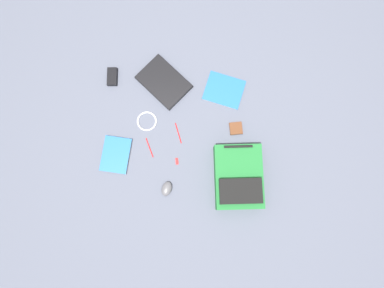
{
  "coord_description": "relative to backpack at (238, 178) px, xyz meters",
  "views": [
    {
      "loc": [
        -0.01,
        -0.33,
        2.31
      ],
      "look_at": [
        -0.03,
        0.04,
        0.02
      ],
      "focal_mm": 31.62,
      "sensor_mm": 36.0,
      "label": 1
    }
  ],
  "objects": [
    {
      "name": "earbud_pouch",
      "position": [
        -0.02,
        0.35,
        -0.06
      ],
      "size": [
        0.1,
        0.1,
        0.02
      ],
      "primitive_type": "cube",
      "rotation": [
        0.0,
        0.0,
        0.15
      ],
      "color": "#59331E",
      "rests_on": "ground_plane"
    },
    {
      "name": "usb_stick",
      "position": [
        -0.42,
        0.1,
        -0.07
      ],
      "size": [
        0.02,
        0.05,
        0.01
      ],
      "primitive_type": "cube",
      "rotation": [
        0.0,
        0.0,
        0.16
      ],
      "color": "#B21919",
      "rests_on": "ground_plane"
    },
    {
      "name": "book_manual",
      "position": [
        -0.11,
        0.62,
        -0.06
      ],
      "size": [
        0.31,
        0.28,
        0.02
      ],
      "color": "silver",
      "rests_on": "ground_plane"
    },
    {
      "name": "cable_coil",
      "position": [
        -0.64,
        0.37,
        -0.07
      ],
      "size": [
        0.14,
        0.14,
        0.01
      ],
      "primitive_type": "torus",
      "color": "silver",
      "rests_on": "ground_plane"
    },
    {
      "name": "ground_plane",
      "position": [
        -0.29,
        0.19,
        -0.07
      ],
      "size": [
        4.18,
        4.18,
        0.0
      ],
      "primitive_type": "plane",
      "color": "#4C5160"
    },
    {
      "name": "computer_mouse",
      "position": [
        -0.47,
        -0.09,
        -0.05
      ],
      "size": [
        0.09,
        0.11,
        0.04
      ],
      "primitive_type": "ellipsoid",
      "rotation": [
        0.0,
        0.0,
        -0.22
      ],
      "color": "#4C4C51",
      "rests_on": "ground_plane"
    },
    {
      "name": "power_brick",
      "position": [
        -0.91,
        0.68,
        -0.06
      ],
      "size": [
        0.07,
        0.13,
        0.03
      ],
      "primitive_type": "cube",
      "rotation": [
        0.0,
        0.0,
        0.05
      ],
      "color": "black",
      "rests_on": "ground_plane"
    },
    {
      "name": "book_blue",
      "position": [
        -0.84,
        0.12,
        -0.06
      ],
      "size": [
        0.21,
        0.26,
        0.02
      ],
      "color": "silver",
      "rests_on": "ground_plane"
    },
    {
      "name": "pen_black",
      "position": [
        -0.61,
        0.19,
        -0.07
      ],
      "size": [
        0.07,
        0.14,
        0.01
      ],
      "primitive_type": "cylinder",
      "rotation": [
        1.57,
        0.0,
        3.56
      ],
      "color": "red",
      "rests_on": "ground_plane"
    },
    {
      "name": "laptop",
      "position": [
        -0.54,
        0.66,
        -0.06
      ],
      "size": [
        0.42,
        0.41,
        0.03
      ],
      "color": "black",
      "rests_on": "ground_plane"
    },
    {
      "name": "pen_blue",
      "position": [
        -0.42,
        0.3,
        -0.07
      ],
      "size": [
        0.06,
        0.14,
        0.01
      ],
      "primitive_type": "cylinder",
      "rotation": [
        1.57,
        0.0,
        0.34
      ],
      "color": "red",
      "rests_on": "ground_plane"
    },
    {
      "name": "backpack",
      "position": [
        0.0,
        0.0,
        0.0
      ],
      "size": [
        0.34,
        0.44,
        0.17
      ],
      "color": "#1E662D",
      "rests_on": "ground_plane"
    }
  ]
}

